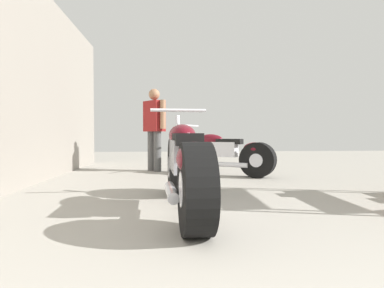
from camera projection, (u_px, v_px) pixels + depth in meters
ground_plane at (229, 193)px, 3.74m from camera, size 18.76×18.76×0.00m
motorcycle_maroon_cruiser at (185, 166)px, 2.84m from camera, size 0.64×2.15×1.00m
motorcycle_black_naked at (222, 155)px, 5.38m from camera, size 1.74×1.19×0.89m
mechanic_in_blue at (154, 125)px, 5.99m from camera, size 0.49×0.56×1.59m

